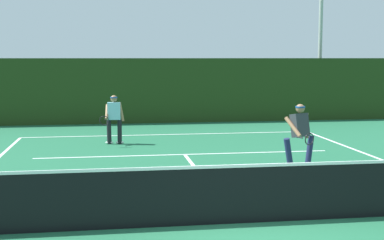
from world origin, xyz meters
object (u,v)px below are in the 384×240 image
at_px(player_near, 300,134).
at_px(light_pole, 321,6).
at_px(player_far, 114,117).
at_px(tennis_ball_extra, 76,174).
at_px(tennis_ball, 73,200).

xyz_separation_m(player_near, light_pole, (4.94, 11.15, 4.16)).
xyz_separation_m(player_far, tennis_ball_extra, (-0.92, -4.60, -0.82)).
relative_size(player_near, tennis_ball_extra, 24.64).
relative_size(player_near, player_far, 1.04).
relative_size(player_near, light_pole, 0.19).
xyz_separation_m(tennis_ball, light_pole, (10.25, 13.40, 5.02)).
bearing_deg(tennis_ball, tennis_ball_extra, 91.77).
height_order(player_near, tennis_ball_extra, player_near).
bearing_deg(tennis_ball, light_pole, 52.60).
height_order(player_near, player_far, player_near).
relative_size(player_far, tennis_ball, 23.60).
relative_size(player_far, light_pole, 0.19).
height_order(player_far, light_pole, light_pole).
xyz_separation_m(tennis_ball, tennis_ball_extra, (-0.07, 2.34, 0.00)).
bearing_deg(tennis_ball, player_far, 83.06).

